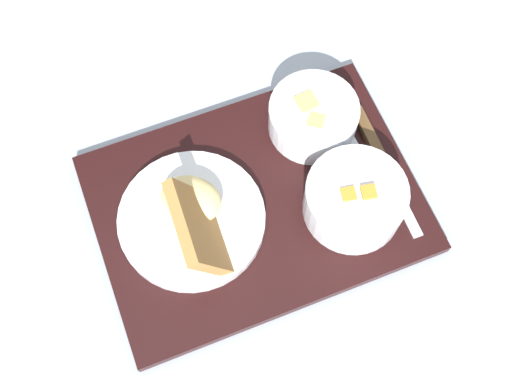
# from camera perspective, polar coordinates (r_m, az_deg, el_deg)

# --- Properties ---
(ground_plane) EXTENTS (4.00, 4.00, 0.00)m
(ground_plane) POSITION_cam_1_polar(r_m,az_deg,el_deg) (0.84, 0.00, -1.25)
(ground_plane) COLOR #99A3AD
(serving_tray) EXTENTS (0.43, 0.33, 0.02)m
(serving_tray) POSITION_cam_1_polar(r_m,az_deg,el_deg) (0.83, 0.00, -1.04)
(serving_tray) COLOR black
(serving_tray) RESTS_ON ground_plane
(bowl_salad) EXTENTS (0.13, 0.13, 0.06)m
(bowl_salad) POSITION_cam_1_polar(r_m,az_deg,el_deg) (0.80, 8.80, -0.59)
(bowl_salad) COLOR silver
(bowl_salad) RESTS_ON serving_tray
(bowl_soup) EXTENTS (0.12, 0.12, 0.05)m
(bowl_soup) POSITION_cam_1_polar(r_m,az_deg,el_deg) (0.85, 5.11, 6.78)
(bowl_soup) COLOR silver
(bowl_soup) RESTS_ON serving_tray
(plate_main) EXTENTS (0.19, 0.19, 0.10)m
(plate_main) POSITION_cam_1_polar(r_m,az_deg,el_deg) (0.80, -5.56, -2.28)
(plate_main) COLOR silver
(plate_main) RESTS_ON serving_tray
(knife) EXTENTS (0.03, 0.19, 0.01)m
(knife) POSITION_cam_1_polar(r_m,az_deg,el_deg) (0.87, 10.54, 3.88)
(knife) COLOR silver
(knife) RESTS_ON serving_tray
(spoon) EXTENTS (0.04, 0.14, 0.01)m
(spoon) POSITION_cam_1_polar(r_m,az_deg,el_deg) (0.86, 8.98, 3.65)
(spoon) COLOR silver
(spoon) RESTS_ON serving_tray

